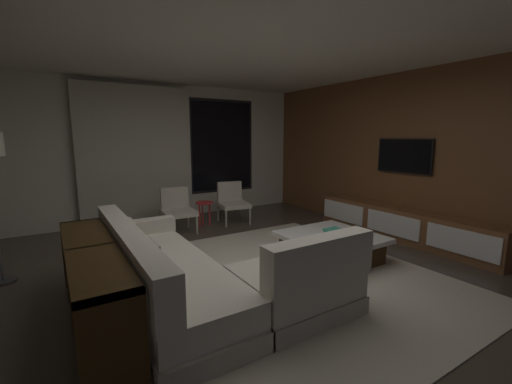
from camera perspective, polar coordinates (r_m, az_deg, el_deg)
The scene contains 14 objects.
floor at distance 3.99m, azimuth 0.85°, elevation -15.01°, with size 9.20×9.20×0.00m, color #473D33.
back_wall_with_window at distance 6.94m, azimuth -16.15°, elevation 6.56°, with size 6.60×0.30×2.70m.
media_wall at distance 5.90m, azimuth 26.82°, elevation 5.51°, with size 0.12×7.80×2.70m.
ceiling at distance 3.78m, azimuth 0.96°, elevation 25.52°, with size 8.20×8.20×0.00m, color silver.
area_rug at distance 4.10m, azimuth 5.87°, elevation -14.27°, with size 3.20×3.80×0.01m, color beige.
sectional_couch at distance 3.40m, azimuth -9.89°, elevation -14.34°, with size 1.98×2.50×0.82m.
coffee_table at distance 4.62m, azimuth 12.81°, elevation -9.27°, with size 1.16×1.16×0.36m.
book_stack_on_coffee_table at distance 4.54m, azimuth 13.42°, elevation -6.81°, with size 0.28×0.22×0.09m.
accent_chair_near_window at distance 6.45m, azimuth -4.15°, elevation -1.42°, with size 0.62×0.63×0.78m.
accent_chair_by_curtain at distance 5.94m, azimuth -13.46°, elevation -2.62°, with size 0.57×0.59×0.78m.
side_stool at distance 6.23m, azimuth -8.94°, elevation -2.48°, with size 0.32×0.32×0.46m.
media_console at distance 5.84m, azimuth 24.09°, elevation -5.24°, with size 0.46×3.10×0.52m.
mounted_tv at distance 5.94m, azimuth 24.21°, elevation 5.72°, with size 0.05×0.96×0.56m.
console_table_behind_couch at distance 3.28m, azimuth -26.24°, elevation -13.79°, with size 0.40×2.10×0.74m.
Camera 1 is at (-1.98, -3.05, 1.66)m, focal length 23.15 mm.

